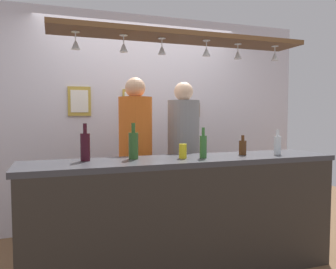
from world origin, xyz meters
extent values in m
plane|color=brown|center=(0.00, 0.00, 0.00)|extent=(8.00, 8.00, 0.00)
cube|color=silver|center=(0.00, 1.10, 1.30)|extent=(4.40, 0.06, 2.60)
cube|color=#38383D|center=(0.00, -0.35, 0.99)|extent=(2.70, 0.55, 0.04)
cube|color=#2D2823|center=(0.00, -0.60, 0.48)|extent=(2.65, 0.04, 0.97)
cube|color=brown|center=(0.00, -0.30, 2.03)|extent=(2.20, 0.36, 0.04)
cylinder|color=silver|center=(-0.88, -0.29, 2.01)|extent=(0.06, 0.06, 0.00)
cylinder|color=silver|center=(-0.88, -0.29, 1.98)|extent=(0.01, 0.01, 0.06)
cone|color=silver|center=(-0.88, -0.29, 1.92)|extent=(0.07, 0.07, 0.08)
cylinder|color=silver|center=(-0.52, -0.31, 2.01)|extent=(0.06, 0.06, 0.00)
cylinder|color=silver|center=(-0.52, -0.31, 1.98)|extent=(0.01, 0.01, 0.06)
cone|color=silver|center=(-0.52, -0.31, 1.92)|extent=(0.07, 0.07, 0.08)
cylinder|color=silver|center=(-0.19, -0.30, 2.01)|extent=(0.06, 0.06, 0.00)
cylinder|color=silver|center=(-0.19, -0.30, 1.98)|extent=(0.01, 0.01, 0.06)
cone|color=silver|center=(-0.19, -0.30, 1.92)|extent=(0.07, 0.07, 0.08)
cylinder|color=silver|center=(0.19, -0.35, 2.01)|extent=(0.06, 0.06, 0.00)
cylinder|color=silver|center=(0.19, -0.35, 1.98)|extent=(0.01, 0.01, 0.06)
cone|color=silver|center=(0.19, -0.35, 1.92)|extent=(0.07, 0.07, 0.08)
cylinder|color=silver|center=(0.52, -0.31, 2.01)|extent=(0.06, 0.06, 0.00)
cylinder|color=silver|center=(0.52, -0.31, 1.98)|extent=(0.01, 0.01, 0.06)
cone|color=silver|center=(0.52, -0.31, 1.92)|extent=(0.07, 0.07, 0.08)
cylinder|color=silver|center=(0.89, -0.34, 2.01)|extent=(0.06, 0.06, 0.00)
cylinder|color=silver|center=(0.89, -0.34, 1.98)|extent=(0.01, 0.01, 0.06)
cone|color=silver|center=(0.89, -0.34, 1.92)|extent=(0.07, 0.07, 0.08)
cube|color=#2D334C|center=(-0.26, 0.35, 0.42)|extent=(0.17, 0.18, 0.83)
cylinder|color=orange|center=(-0.26, 0.35, 1.20)|extent=(0.34, 0.34, 0.72)
sphere|color=tan|center=(-0.26, 0.35, 1.65)|extent=(0.21, 0.21, 0.21)
cube|color=#2D334C|center=(0.26, 0.35, 0.41)|extent=(0.17, 0.18, 0.82)
cylinder|color=gray|center=(0.26, 0.35, 1.18)|extent=(0.34, 0.34, 0.71)
sphere|color=beige|center=(0.26, 0.35, 1.62)|extent=(0.20, 0.20, 0.20)
cylinder|color=#2D5623|center=(-0.43, -0.26, 1.12)|extent=(0.08, 0.08, 0.22)
cylinder|color=#2D5623|center=(-0.43, -0.26, 1.27)|extent=(0.03, 0.03, 0.08)
cylinder|color=#336B2D|center=(0.14, -0.40, 1.11)|extent=(0.06, 0.06, 0.19)
cylinder|color=#336B2D|center=(0.14, -0.40, 1.24)|extent=(0.03, 0.03, 0.07)
cylinder|color=silver|center=(0.89, -0.40, 1.10)|extent=(0.06, 0.06, 0.17)
cylinder|color=silver|center=(0.89, -0.40, 1.21)|extent=(0.03, 0.03, 0.06)
cylinder|color=#380F19|center=(-0.82, -0.24, 1.12)|extent=(0.08, 0.08, 0.22)
cylinder|color=#380F19|center=(-0.82, -0.24, 1.27)|extent=(0.03, 0.03, 0.08)
cylinder|color=#512D14|center=(0.58, -0.32, 1.08)|extent=(0.07, 0.07, 0.13)
cylinder|color=#512D14|center=(0.58, -0.32, 1.17)|extent=(0.03, 0.03, 0.05)
cylinder|color=yellow|center=(-0.03, -0.36, 1.07)|extent=(0.07, 0.07, 0.12)
cube|color=#B29338|center=(-0.16, 1.06, 1.56)|extent=(0.18, 0.02, 0.26)
cube|color=white|center=(-0.16, 1.05, 1.56)|extent=(0.14, 0.01, 0.20)
cube|color=#B29338|center=(-0.76, 1.06, 1.53)|extent=(0.26, 0.02, 0.34)
cube|color=white|center=(-0.76, 1.05, 1.53)|extent=(0.20, 0.01, 0.26)
cube|color=brown|center=(0.63, 1.06, 1.44)|extent=(0.30, 0.02, 0.18)
cube|color=white|center=(0.63, 1.05, 1.44)|extent=(0.23, 0.01, 0.14)
camera|label=1|loc=(-1.06, -2.94, 1.39)|focal=35.45mm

